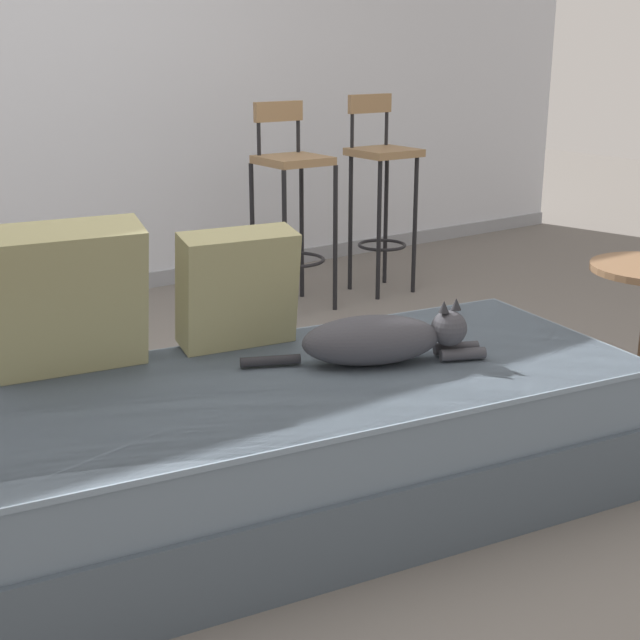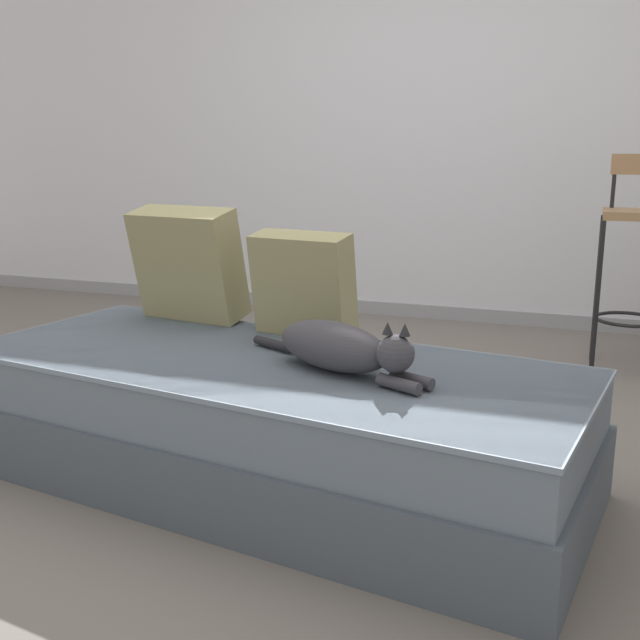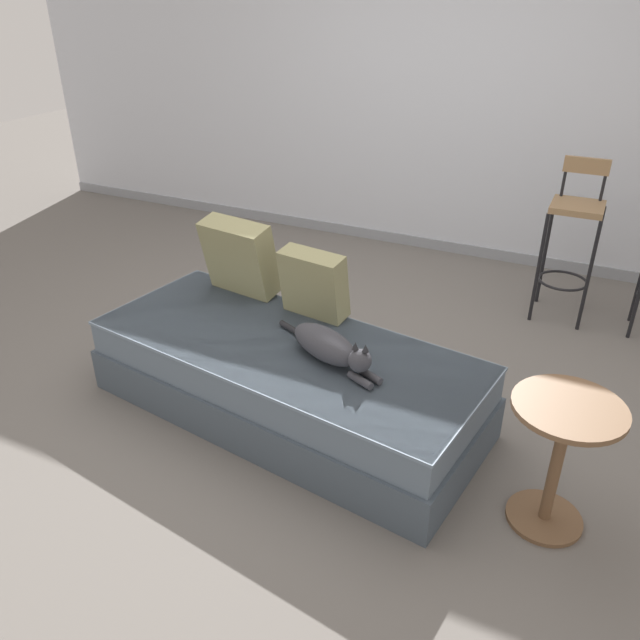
{
  "view_description": "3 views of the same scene",
  "coord_description": "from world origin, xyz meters",
  "px_view_note": "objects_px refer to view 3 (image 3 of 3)",
  "views": [
    {
      "loc": [
        -1.33,
        -2.41,
        1.35
      ],
      "look_at": [
        0.15,
        -0.3,
        0.54
      ],
      "focal_mm": 50.0,
      "sensor_mm": 36.0,
      "label": 1
    },
    {
      "loc": [
        0.96,
        -2.53,
        1.09
      ],
      "look_at": [
        0.15,
        -0.3,
        0.54
      ],
      "focal_mm": 42.0,
      "sensor_mm": 36.0,
      "label": 2
    },
    {
      "loc": [
        1.34,
        -2.78,
        2.04
      ],
      "look_at": [
        0.15,
        -0.3,
        0.54
      ],
      "focal_mm": 35.0,
      "sensor_mm": 36.0,
      "label": 3
    }
  ],
  "objects_px": {
    "couch": "(286,377)",
    "bar_stool_near_window": "(573,231)",
    "throw_pillow_middle": "(314,284)",
    "cat": "(329,346)",
    "side_table": "(560,448)",
    "throw_pillow_corner": "(240,257)"
  },
  "relations": [
    {
      "from": "throw_pillow_middle",
      "to": "bar_stool_near_window",
      "type": "xyz_separation_m",
      "value": [
        1.17,
        1.46,
        -0.0
      ]
    },
    {
      "from": "throw_pillow_middle",
      "to": "side_table",
      "type": "height_order",
      "value": "throw_pillow_middle"
    },
    {
      "from": "throw_pillow_corner",
      "to": "cat",
      "type": "height_order",
      "value": "throw_pillow_corner"
    },
    {
      "from": "throw_pillow_corner",
      "to": "cat",
      "type": "xyz_separation_m",
      "value": [
        0.78,
        -0.46,
        -0.15
      ]
    },
    {
      "from": "bar_stool_near_window",
      "to": "side_table",
      "type": "distance_m",
      "value": 2.03
    },
    {
      "from": "couch",
      "to": "throw_pillow_corner",
      "type": "height_order",
      "value": "throw_pillow_corner"
    },
    {
      "from": "cat",
      "to": "side_table",
      "type": "bearing_deg",
      "value": -8.29
    },
    {
      "from": "throw_pillow_middle",
      "to": "side_table",
      "type": "bearing_deg",
      "value": -21.64
    },
    {
      "from": "couch",
      "to": "cat",
      "type": "bearing_deg",
      "value": -9.93
    },
    {
      "from": "throw_pillow_middle",
      "to": "bar_stool_near_window",
      "type": "height_order",
      "value": "bar_stool_near_window"
    },
    {
      "from": "throw_pillow_middle",
      "to": "cat",
      "type": "xyz_separation_m",
      "value": [
        0.27,
        -0.38,
        -0.11
      ]
    },
    {
      "from": "throw_pillow_middle",
      "to": "couch",
      "type": "bearing_deg",
      "value": -89.77
    },
    {
      "from": "throw_pillow_middle",
      "to": "throw_pillow_corner",
      "type": "bearing_deg",
      "value": 171.39
    },
    {
      "from": "couch",
      "to": "bar_stool_near_window",
      "type": "height_order",
      "value": "bar_stool_near_window"
    },
    {
      "from": "couch",
      "to": "bar_stool_near_window",
      "type": "xyz_separation_m",
      "value": [
        1.17,
        1.8,
        0.39
      ]
    },
    {
      "from": "couch",
      "to": "cat",
      "type": "height_order",
      "value": "cat"
    },
    {
      "from": "cat",
      "to": "bar_stool_near_window",
      "type": "xyz_separation_m",
      "value": [
        0.9,
        1.85,
        0.11
      ]
    },
    {
      "from": "throw_pillow_corner",
      "to": "throw_pillow_middle",
      "type": "bearing_deg",
      "value": -8.61
    },
    {
      "from": "throw_pillow_corner",
      "to": "bar_stool_near_window",
      "type": "distance_m",
      "value": 2.18
    },
    {
      "from": "couch",
      "to": "side_table",
      "type": "distance_m",
      "value": 1.39
    },
    {
      "from": "throw_pillow_middle",
      "to": "cat",
      "type": "bearing_deg",
      "value": -54.64
    },
    {
      "from": "couch",
      "to": "side_table",
      "type": "height_order",
      "value": "side_table"
    }
  ]
}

